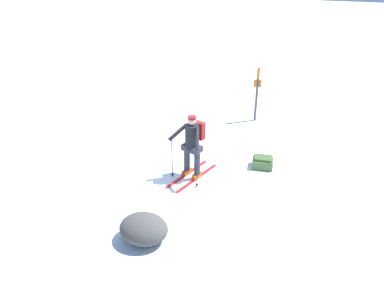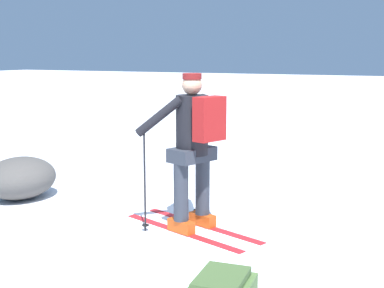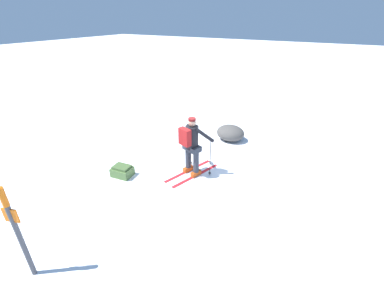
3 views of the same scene
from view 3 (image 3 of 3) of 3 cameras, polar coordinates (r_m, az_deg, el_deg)
ground_plane at (r=7.30m, az=1.83°, el=-5.17°), size 80.00×80.00×0.00m
skier at (r=6.56m, az=-0.13°, el=0.08°), size 0.99×1.66×1.61m
dropped_backpack at (r=7.11m, az=-15.24°, el=-5.83°), size 0.56×0.45×0.30m
trail_marker at (r=4.81m, az=-34.59°, el=-14.92°), size 0.24×0.10×1.75m
rock_boulder at (r=8.84m, az=8.53°, el=2.45°), size 0.95×0.81×0.52m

